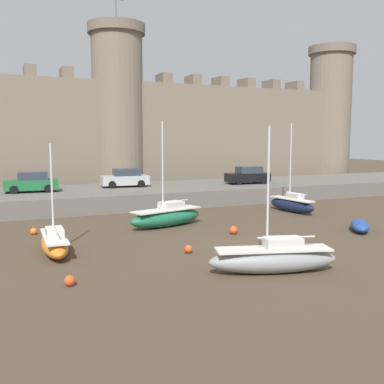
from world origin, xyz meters
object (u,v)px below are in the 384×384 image
object	(u,v)px
mooring_buoy_mid_mud	(34,231)
car_quay_west	(248,175)
sailboat_midflat_left	(292,204)
car_quay_centre_west	(32,182)
sailboat_midflat_centre	(167,216)
car_quay_east	(125,178)
sailboat_near_channel_right	(54,243)
mooring_buoy_near_channel	(70,281)
mooring_buoy_near_shore	(188,249)
rowboat_foreground_centre	(360,225)
mooring_buoy_off_centre	(233,230)
sailboat_midflat_right	(274,258)

from	to	relation	value
mooring_buoy_mid_mud	car_quay_west	distance (m)	22.20
sailboat_midflat_left	car_quay_centre_west	xyz separation A→B (m)	(-18.08, 9.78, 1.49)
sailboat_midflat_centre	car_quay_east	size ratio (longest dim) A/B	1.59
sailboat_midflat_left	car_quay_west	xyz separation A→B (m)	(1.25, 8.66, 1.49)
sailboat_near_channel_right	mooring_buoy_mid_mud	distance (m)	5.12
mooring_buoy_near_channel	car_quay_centre_west	distance (m)	20.84
mooring_buoy_near_shore	mooring_buoy_mid_mud	bearing A→B (deg)	131.20
mooring_buoy_near_channel	mooring_buoy_mid_mud	xyz separation A→B (m)	(-0.51, 10.32, -0.01)
sailboat_midflat_centre	sailboat_midflat_left	bearing A→B (deg)	7.75
rowboat_foreground_centre	mooring_buoy_mid_mud	size ratio (longest dim) A/B	7.48
rowboat_foreground_centre	mooring_buoy_off_centre	distance (m)	7.82
sailboat_midflat_right	car_quay_centre_west	bearing A→B (deg)	109.37
car_quay_west	car_quay_east	bearing A→B (deg)	170.57
sailboat_midflat_left	sailboat_near_channel_right	bearing A→B (deg)	-162.57
sailboat_near_channel_right	mooring_buoy_near_shore	distance (m)	6.56
sailboat_midflat_left	mooring_buoy_off_centre	distance (m)	9.59
mooring_buoy_near_channel	car_quay_centre_west	world-z (taller)	car_quay_centre_west
sailboat_midflat_left	mooring_buoy_mid_mud	bearing A→B (deg)	-178.01
car_quay_west	sailboat_midflat_centre	bearing A→B (deg)	-139.91
sailboat_midflat_centre	car_quay_centre_west	size ratio (longest dim) A/B	1.59
mooring_buoy_near_shore	car_quay_centre_west	world-z (taller)	car_quay_centre_west
car_quay_west	car_quay_east	distance (m)	11.58
sailboat_midflat_right	sailboat_midflat_left	size ratio (longest dim) A/B	0.91
sailboat_near_channel_right	car_quay_west	world-z (taller)	sailboat_near_channel_right
sailboat_midflat_centre	mooring_buoy_off_centre	bearing A→B (deg)	-53.84
car_quay_west	sailboat_midflat_left	bearing A→B (deg)	-98.23
mooring_buoy_mid_mud	mooring_buoy_near_shore	bearing A→B (deg)	-48.80
mooring_buoy_mid_mud	rowboat_foreground_centre	bearing A→B (deg)	-20.83
mooring_buoy_near_channel	car_quay_centre_west	bearing A→B (deg)	89.38
mooring_buoy_near_shore	sailboat_midflat_centre	bearing A→B (deg)	78.36
mooring_buoy_near_shore	car_quay_centre_west	bearing A→B (deg)	108.14
sailboat_midflat_centre	sailboat_midflat_right	size ratio (longest dim) A/B	1.09
sailboat_midflat_left	sailboat_midflat_right	bearing A→B (deg)	-128.84
sailboat_midflat_centre	mooring_buoy_near_channel	xyz separation A→B (m)	(-7.52, -9.50, -0.45)
car_quay_centre_west	sailboat_near_channel_right	bearing A→B (deg)	-90.55
mooring_buoy_near_shore	mooring_buoy_mid_mud	size ratio (longest dim) A/B	1.03
sailboat_midflat_right	car_quay_east	world-z (taller)	sailboat_midflat_right
rowboat_foreground_centre	mooring_buoy_near_channel	distance (m)	18.07
sailboat_midflat_right	sailboat_midflat_left	xyz separation A→B (m)	(10.19, 12.66, 0.01)
mooring_buoy_off_centre	mooring_buoy_near_channel	bearing A→B (deg)	-151.00
mooring_buoy_near_channel	car_quay_east	world-z (taller)	car_quay_east
sailboat_near_channel_right	mooring_buoy_near_channel	distance (m)	5.26
sailboat_midflat_centre	mooring_buoy_near_channel	world-z (taller)	sailboat_midflat_centre
sailboat_near_channel_right	car_quay_east	size ratio (longest dim) A/B	1.28
car_quay_east	sailboat_midflat_centre	bearing A→B (deg)	-92.92
sailboat_midflat_right	mooring_buoy_near_shore	distance (m)	4.87
mooring_buoy_off_centre	mooring_buoy_near_shore	bearing A→B (deg)	-144.55
sailboat_near_channel_right	mooring_buoy_mid_mud	xyz separation A→B (m)	(-0.58, 5.07, -0.35)
sailboat_near_channel_right	mooring_buoy_off_centre	xyz separation A→B (m)	(10.22, 0.46, -0.30)
sailboat_midflat_right	mooring_buoy_off_centre	size ratio (longest dim) A/B	12.31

